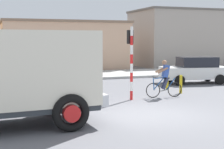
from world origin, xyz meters
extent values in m
plane|color=slate|center=(0.00, 0.00, 0.00)|extent=(120.00, 120.00, 0.00)
cube|color=#ADADA8|center=(0.00, 13.18, 0.08)|extent=(80.00, 5.00, 0.16)
cube|color=silver|center=(-4.93, -0.17, 1.80)|extent=(5.36, 2.85, 2.20)
cube|color=#2D3338|center=(-4.93, -0.17, 0.62)|extent=(5.25, 2.80, 0.16)
cube|color=silver|center=(-2.24, 0.01, 0.80)|extent=(0.40, 2.39, 0.36)
cube|color=black|center=(-2.39, 0.00, 2.30)|extent=(0.27, 2.13, 0.70)
torus|color=black|center=(-3.41, 1.21, 0.55)|extent=(1.11, 0.32, 1.10)
cylinder|color=red|center=(-3.41, 1.21, 0.55)|extent=(0.51, 0.33, 0.50)
torus|color=black|center=(-3.24, -1.34, 0.55)|extent=(1.11, 0.32, 1.10)
cylinder|color=red|center=(-3.24, -1.34, 0.55)|extent=(0.51, 0.33, 0.50)
torus|color=black|center=(1.55, 3.13, 0.34)|extent=(0.68, 0.12, 0.68)
torus|color=black|center=(2.59, 3.00, 0.34)|extent=(0.68, 0.12, 0.68)
cylinder|color=#1E4C8C|center=(1.90, 3.09, 0.91)|extent=(0.60, 0.12, 0.09)
cylinder|color=#1E4C8C|center=(1.84, 3.10, 0.66)|extent=(0.51, 0.11, 0.57)
cylinder|color=#1E4C8C|center=(2.39, 3.03, 0.61)|extent=(0.44, 0.10, 0.57)
cylinder|color=#1E4C8C|center=(1.58, 3.13, 0.64)|extent=(0.10, 0.06, 0.59)
cylinder|color=black|center=(1.60, 3.13, 0.95)|extent=(0.09, 0.50, 0.03)
cube|color=black|center=(2.19, 3.05, 0.88)|extent=(0.25, 0.15, 0.06)
cube|color=#3351A8|center=(2.14, 3.06, 1.21)|extent=(0.33, 0.35, 0.59)
sphere|color=#9E7051|center=(2.07, 3.07, 1.61)|extent=(0.22, 0.22, 0.22)
cylinder|color=#2D334C|center=(2.10, 2.97, 0.65)|extent=(0.32, 0.16, 0.57)
cylinder|color=#9E7051|center=(1.92, 2.93, 1.26)|extent=(0.50, 0.15, 0.29)
cylinder|color=#2D334C|center=(2.12, 3.16, 0.65)|extent=(0.32, 0.16, 0.57)
cylinder|color=#9E7051|center=(1.96, 3.24, 1.26)|extent=(0.50, 0.15, 0.29)
cylinder|color=red|center=(0.41, 2.96, 0.20)|extent=(0.12, 0.12, 0.40)
cylinder|color=white|center=(0.41, 2.96, 0.60)|extent=(0.12, 0.12, 0.40)
cylinder|color=red|center=(0.41, 2.96, 1.00)|extent=(0.12, 0.12, 0.40)
cylinder|color=white|center=(0.41, 2.96, 1.40)|extent=(0.12, 0.12, 0.40)
cylinder|color=red|center=(0.41, 2.96, 1.80)|extent=(0.12, 0.12, 0.40)
cylinder|color=white|center=(0.41, 2.96, 2.20)|extent=(0.12, 0.12, 0.40)
cylinder|color=red|center=(0.41, 2.96, 2.60)|extent=(0.12, 0.12, 0.40)
cylinder|color=white|center=(0.41, 2.96, 3.00)|extent=(0.12, 0.12, 0.40)
cube|color=black|center=(0.41, 3.14, 2.75)|extent=(0.24, 0.20, 0.60)
sphere|color=red|center=(0.41, 3.26, 2.75)|extent=(0.14, 0.14, 0.14)
cube|color=white|center=(6.23, 7.05, 0.65)|extent=(4.24, 2.39, 0.70)
cube|color=black|center=(6.38, 7.02, 1.30)|extent=(2.42, 1.81, 0.60)
cylinder|color=black|center=(4.86, 6.43, 0.30)|extent=(0.62, 0.28, 0.60)
cylinder|color=black|center=(5.17, 8.10, 0.30)|extent=(0.62, 0.28, 0.60)
cylinder|color=black|center=(7.30, 5.99, 0.30)|extent=(0.62, 0.28, 0.60)
cylinder|color=black|center=(7.61, 7.66, 0.30)|extent=(0.62, 0.28, 0.60)
cylinder|color=#2D334C|center=(-3.51, 7.69, 0.42)|extent=(0.22, 0.22, 0.85)
cube|color=#D13838|center=(-3.51, 7.69, 1.13)|extent=(0.34, 0.22, 0.56)
sphere|color=tan|center=(-3.51, 7.69, 1.52)|extent=(0.20, 0.20, 0.20)
cylinder|color=gold|center=(3.41, 3.85, 0.45)|extent=(0.14, 0.14, 0.90)
cylinder|color=gold|center=(3.41, 5.25, 0.45)|extent=(0.14, 0.14, 0.90)
cube|color=tan|center=(0.69, 19.47, 2.01)|extent=(10.40, 7.08, 4.02)
cube|color=#775E4C|center=(0.69, 19.47, 4.12)|extent=(10.61, 7.22, 0.20)
cube|color=#9E9389|center=(13.78, 19.82, 2.68)|extent=(11.05, 6.41, 5.36)
cube|color=#5E5852|center=(13.78, 19.82, 5.46)|extent=(11.27, 6.54, 0.20)
camera|label=1|loc=(-5.31, -10.80, 2.64)|focal=54.98mm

